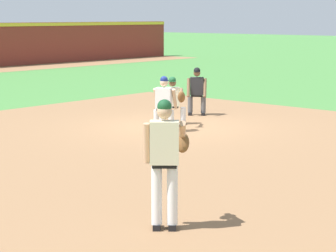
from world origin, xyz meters
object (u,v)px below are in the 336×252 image
object	(u,v)px
baseball	(165,138)
baserunner	(164,102)
first_baseman	(173,99)
pitcher	(166,156)
first_base_bag	(172,125)
umpire	(197,89)

from	to	relation	value
baseball	baserunner	size ratio (longest dim) A/B	0.05
first_baseman	baserunner	xyz separation A→B (m)	(-1.00, -0.56, 0.06)
baseball	pitcher	distance (m)	6.93
first_base_bag	umpire	xyz separation A→B (m)	(2.12, 0.86, 0.75)
baseball	first_baseman	bearing A→B (deg)	35.78
first_base_bag	baserunner	world-z (taller)	baserunner
first_base_bag	pitcher	world-z (taller)	pitcher
baserunner	first_baseman	bearing A→B (deg)	29.15
first_baseman	umpire	size ratio (longest dim) A/B	0.92
baseball	umpire	size ratio (longest dim) A/B	0.05
first_baseman	umpire	bearing A→B (deg)	19.03
pitcher	baserunner	xyz separation A→B (m)	(5.89, 5.29, -0.27)
baseball	baserunner	xyz separation A→B (m)	(0.77, 0.72, 0.76)
pitcher	first_baseman	distance (m)	9.04
first_base_bag	pitcher	xyz separation A→B (m)	(-6.59, -5.62, 1.01)
first_baseman	baserunner	distance (m)	1.15
baserunner	baseball	bearing A→B (deg)	-137.04
baserunner	umpire	bearing A→B (deg)	22.79
first_base_bag	pitcher	distance (m)	8.72
pitcher	first_baseman	size ratio (longest dim) A/B	1.39
first_base_bag	first_baseman	world-z (taller)	first_baseman
baserunner	umpire	size ratio (longest dim) A/B	1.00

